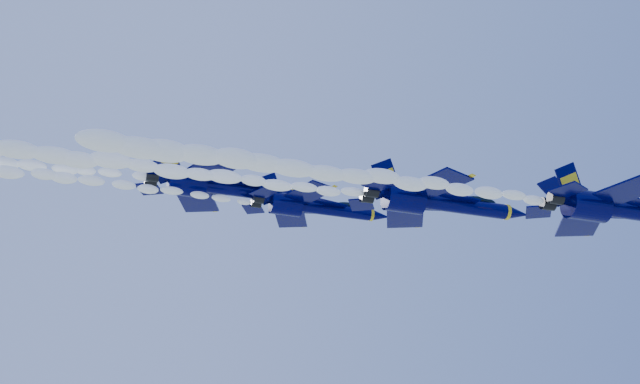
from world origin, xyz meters
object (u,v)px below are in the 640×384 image
object	(u,v)px
jet_lead	(620,209)
jet_fourth	(221,186)
jet_second	(437,202)
jet_third	(313,207)

from	to	relation	value
jet_lead	jet_fourth	xyz separation A→B (m)	(-34.77, 20.90, 6.83)
jet_fourth	jet_second	bearing A→B (deg)	-30.31
jet_lead	jet_third	distance (m)	31.74
jet_second	jet_third	size ratio (longest dim) A/B	1.17
jet_third	jet_fourth	distance (m)	10.26
jet_lead	jet_second	bearing A→B (deg)	148.04
jet_second	jet_fourth	distance (m)	23.53
jet_second	jet_fourth	world-z (taller)	jet_fourth
jet_lead	jet_second	size ratio (longest dim) A/B	1.02
jet_lead	jet_fourth	world-z (taller)	jet_fourth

